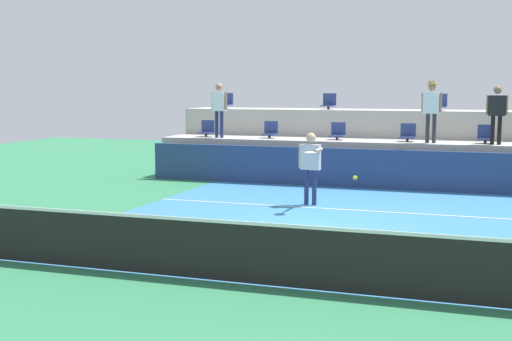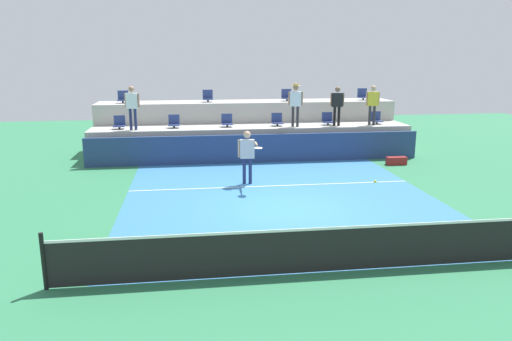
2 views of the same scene
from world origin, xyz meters
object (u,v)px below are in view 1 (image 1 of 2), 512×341
Objects in this scene: stadium_chair_upper_far_left at (226,102)px; stadium_chair_upper_left at (329,103)px; tennis_ball at (355,178)px; stadium_chair_lower_right at (485,136)px; tennis_player at (311,161)px; stadium_chair_lower_mid_left at (338,132)px; stadium_chair_lower_mid_right at (408,134)px; spectator_in_white at (497,110)px; spectator_leaning_on_rail at (219,105)px; stadium_chair_upper_right at (440,103)px; stadium_chair_lower_left at (270,131)px; spectator_with_hat at (432,105)px; stadium_chair_lower_far_left at (207,130)px.

stadium_chair_upper_far_left is 1.00× the size of stadium_chair_upper_left.
stadium_chair_upper_left is 7.65× the size of tennis_ball.
tennis_player is at bearing -131.19° from stadium_chair_lower_right.
stadium_chair_lower_right is 5.29m from stadium_chair_upper_left.
stadium_chair_lower_mid_left is 1.00× the size of stadium_chair_lower_right.
spectator_in_white is (2.41, -0.38, 0.74)m from stadium_chair_lower_mid_right.
stadium_chair_upper_far_left is 0.31× the size of spectator_leaning_on_rail.
stadium_chair_upper_right is 7.65× the size of tennis_ball.
spectator_leaning_on_rail reaches higher than tennis_player.
stadium_chair_upper_far_left is at bearing 180.00° from stadium_chair_upper_left.
stadium_chair_upper_right is (4.95, 1.80, 0.85)m from stadium_chair_lower_left.
spectator_in_white is (0.27, -0.38, 0.74)m from stadium_chair_lower_right.
stadium_chair_upper_left reaches higher than tennis_ball.
stadium_chair_lower_mid_right is 3.40m from stadium_chair_upper_left.
stadium_chair_upper_far_left is at bearing 157.27° from stadium_chair_lower_mid_left.
stadium_chair_lower_mid_right reaches higher than tennis_ball.
stadium_chair_upper_far_left is at bearing 119.53° from tennis_ball.
tennis_ball is at bearing -92.09° from spectator_with_hat.
tennis_ball is at bearing -92.07° from stadium_chair_upper_right.
stadium_chair_upper_far_left is 3.61m from stadium_chair_upper_left.
stadium_chair_lower_mid_right is 6.67m from stadium_chair_upper_far_left.
stadium_chair_upper_left is at bearing 0.00° from stadium_chair_upper_far_left.
stadium_chair_upper_left is at bearing 180.00° from stadium_chair_upper_right.
spectator_in_white is (8.16, -0.00, -0.07)m from spectator_leaning_on_rail.
stadium_chair_lower_far_left is 4.09m from stadium_chair_upper_left.
spectator_in_white reaches higher than stadium_chair_upper_far_left.
stadium_chair_lower_far_left is 1.00× the size of stadium_chair_lower_mid_right.
stadium_chair_lower_left is 2.13m from stadium_chair_lower_mid_left.
stadium_chair_upper_left is (1.44, 1.80, 0.85)m from stadium_chair_lower_left.
stadium_chair_lower_left is at bearing 0.00° from stadium_chair_lower_far_left.
spectator_leaning_on_rail is (-1.55, -0.38, 0.80)m from stadium_chair_lower_left.
tennis_player is at bearing -61.51° from stadium_chair_lower_left.
stadium_chair_upper_right is at bearing 127.72° from stadium_chair_lower_right.
stadium_chair_upper_left is 0.33× the size of spectator_in_white.
spectator_leaning_on_rail reaches higher than stadium_chair_lower_right.
stadium_chair_lower_mid_right is at bearing 0.00° from stadium_chair_lower_mid_left.
stadium_chair_upper_far_left reaches higher than tennis_player.
stadium_chair_lower_far_left is 1.06m from spectator_leaning_on_rail.
tennis_player reaches higher than tennis_ball.
spectator_in_white is at bearing -13.97° from stadium_chair_upper_far_left.
stadium_chair_upper_right is at bearing 88.01° from spectator_with_hat.
stadium_chair_lower_far_left is 1.00× the size of stadium_chair_upper_left.
tennis_ball is at bearing -76.55° from stadium_chair_lower_mid_left.
stadium_chair_lower_left is 5.11m from tennis_player.
tennis_ball is (2.10, -5.54, 0.38)m from tennis_player.
stadium_chair_lower_far_left is at bearing 135.55° from tennis_player.
spectator_with_hat is at bearing -32.48° from stadium_chair_upper_left.
stadium_chair_upper_right reaches higher than stadium_chair_lower_far_left.
stadium_chair_upper_left is (-0.69, 1.80, 0.85)m from stadium_chair_lower_mid_left.
stadium_chair_lower_mid_right is at bearing 180.00° from stadium_chair_lower_right.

